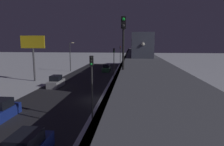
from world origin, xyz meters
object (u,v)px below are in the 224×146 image
(traffic_light_mid, at_px, (114,59))
(traffic_light_distant, at_px, (123,50))
(sedan_blue, at_px, (2,111))
(sedan_silver, at_px, (56,82))
(subway_train, at_px, (138,44))
(sedan_green, at_px, (106,68))
(traffic_light_far, at_px, (120,53))
(commercial_billboard, at_px, (33,46))
(rail_signal, at_px, (123,34))
(traffic_light_near, at_px, (92,79))

(traffic_light_mid, xyz_separation_m, traffic_light_distant, (0.00, -46.40, 0.00))
(sedan_blue, bearing_deg, sedan_silver, -90.00)
(subway_train, distance_m, sedan_silver, 19.65)
(sedan_green, distance_m, traffic_light_far, 14.07)
(traffic_light_distant, bearing_deg, traffic_light_mid, 90.00)
(traffic_light_mid, height_order, commercial_billboard, commercial_billboard)
(subway_train, height_order, rail_signal, rail_signal)
(subway_train, relative_size, traffic_light_distant, 5.76)
(sedan_blue, distance_m, sedan_silver, 14.36)
(traffic_light_distant, relative_size, commercial_billboard, 0.72)
(traffic_light_far, relative_size, traffic_light_distant, 1.00)
(sedan_blue, height_order, sedan_silver, same)
(sedan_silver, xyz_separation_m, commercial_billboard, (6.14, -4.47, 6.03))
(sedan_silver, xyz_separation_m, traffic_light_far, (-9.30, -32.04, 3.40))
(subway_train, height_order, sedan_blue, subway_train)
(rail_signal, distance_m, sedan_silver, 22.34)
(traffic_light_distant, bearing_deg, sedan_silver, 80.44)
(rail_signal, height_order, traffic_light_far, rail_signal)
(subway_train, distance_m, traffic_light_far, 21.23)
(sedan_blue, xyz_separation_m, traffic_light_far, (-9.30, -46.40, 3.40))
(sedan_green, distance_m, sedan_silver, 19.77)
(sedan_silver, relative_size, commercial_billboard, 0.48)
(commercial_billboard, bearing_deg, traffic_light_near, 129.34)
(subway_train, bearing_deg, traffic_light_near, 78.90)
(rail_signal, xyz_separation_m, traffic_light_mid, (3.03, -25.91, -4.05))
(traffic_light_near, bearing_deg, sedan_silver, -57.08)
(sedan_silver, bearing_deg, rail_signal, 125.83)
(subway_train, distance_m, traffic_light_mid, 6.61)
(rail_signal, bearing_deg, traffic_light_far, -86.47)
(rail_signal, bearing_deg, traffic_light_near, -41.79)
(traffic_light_near, xyz_separation_m, commercial_billboard, (15.44, -18.84, 2.63))
(sedan_blue, bearing_deg, rail_signal, 167.60)
(rail_signal, xyz_separation_m, traffic_light_far, (3.03, -49.11, -4.05))
(traffic_light_distant, bearing_deg, traffic_light_near, 90.00)
(traffic_light_far, xyz_separation_m, commercial_billboard, (15.44, 27.57, 2.63))
(rail_signal, distance_m, traffic_light_near, 5.74)
(sedan_green, bearing_deg, traffic_light_distant, 85.46)
(traffic_light_mid, height_order, traffic_light_far, same)
(traffic_light_near, bearing_deg, subway_train, -101.10)
(sedan_silver, distance_m, traffic_light_distant, 56.12)
(sedan_silver, bearing_deg, commercial_billboard, -36.04)
(sedan_blue, height_order, commercial_billboard, commercial_billboard)
(subway_train, height_order, traffic_light_distant, subway_train)
(rail_signal, relative_size, traffic_light_mid, 0.62)
(traffic_light_mid, bearing_deg, sedan_green, -73.62)
(subway_train, relative_size, traffic_light_mid, 5.76)
(rail_signal, xyz_separation_m, commercial_billboard, (18.47, -21.55, -1.42))
(sedan_green, xyz_separation_m, traffic_light_distant, (-2.90, -36.54, 3.41))
(traffic_light_mid, bearing_deg, subway_train, -150.96)
(rail_signal, relative_size, commercial_billboard, 0.45)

